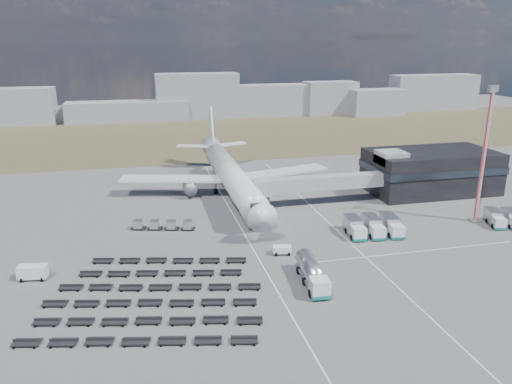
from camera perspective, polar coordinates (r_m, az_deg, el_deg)
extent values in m
plane|color=#565659|center=(89.87, 0.87, -6.37)|extent=(420.00, 420.00, 0.00)
cube|color=brown|center=(194.23, -7.23, 6.41)|extent=(420.00, 90.00, 0.01)
cube|color=silver|center=(93.92, -1.07, -5.29)|extent=(0.25, 110.00, 0.01)
cube|color=silver|center=(99.06, 9.18, -4.29)|extent=(0.25, 110.00, 0.01)
cube|color=silver|center=(92.28, 17.48, -6.56)|extent=(40.00, 0.25, 0.01)
cube|color=black|center=(128.15, 19.36, 2.25)|extent=(30.00, 16.00, 10.00)
cube|color=#262D38|center=(127.87, 19.41, 2.77)|extent=(30.40, 16.40, 1.60)
cube|color=#939399|center=(119.38, 15.20, 3.81)|extent=(6.00, 6.00, 3.00)
cube|color=#939399|center=(111.79, 7.29, 1.05)|extent=(29.80, 3.00, 3.00)
cube|color=#939399|center=(107.43, 0.68, 0.53)|extent=(4.00, 3.60, 3.40)
cylinder|color=slate|center=(109.01, 1.37, -0.63)|extent=(0.70, 0.70, 5.10)
cylinder|color=black|center=(109.68, 1.36, -1.68)|extent=(1.40, 0.90, 1.40)
cylinder|color=white|center=(115.80, -2.79, 1.85)|extent=(5.60, 48.00, 5.60)
cone|color=white|center=(91.07, 0.34, -2.45)|extent=(5.60, 5.00, 5.60)
cone|color=white|center=(142.45, -4.92, 5.06)|extent=(5.60, 8.00, 5.60)
cube|color=black|center=(92.65, 0.05, -1.58)|extent=(2.20, 2.00, 0.80)
cube|color=white|center=(119.34, -9.38, 1.50)|extent=(25.59, 11.38, 0.50)
cube|color=white|center=(123.74, 2.71, 2.28)|extent=(25.59, 11.38, 0.50)
cylinder|color=slate|center=(118.17, -7.57, 0.57)|extent=(3.00, 5.00, 3.00)
cylinder|color=slate|center=(121.43, 1.37, 1.17)|extent=(3.00, 5.00, 3.00)
cube|color=white|center=(143.63, -7.22, 5.25)|extent=(9.49, 5.63, 0.35)
cube|color=white|center=(145.19, -2.89, 5.49)|extent=(9.49, 5.63, 0.35)
cube|color=white|center=(144.29, -5.16, 7.51)|extent=(0.50, 9.06, 11.45)
cylinder|color=slate|center=(97.50, -0.43, -3.64)|extent=(0.50, 0.50, 2.50)
cylinder|color=slate|center=(120.20, -4.62, 0.38)|extent=(0.60, 0.60, 2.50)
cylinder|color=slate|center=(121.29, -1.63, 0.58)|extent=(0.60, 0.60, 2.50)
cylinder|color=black|center=(97.77, -0.43, -4.05)|extent=(0.50, 1.20, 1.20)
cube|color=gray|center=(239.13, -18.75, 8.49)|extent=(45.08, 12.00, 6.76)
cube|color=gray|center=(233.40, -14.41, 8.93)|extent=(53.46, 12.00, 8.93)
cube|color=gray|center=(236.00, -6.73, 10.85)|extent=(37.56, 12.00, 20.49)
cube|color=gray|center=(242.37, 1.11, 10.43)|extent=(42.06, 12.00, 14.66)
cube|color=gray|center=(250.42, 8.47, 10.59)|extent=(24.81, 12.00, 15.67)
cube|color=gray|center=(251.36, 13.64, 9.94)|extent=(26.35, 12.00, 12.36)
cube|color=gray|center=(278.98, 19.63, 10.68)|extent=(45.26, 12.00, 17.86)
cube|color=white|center=(73.57, 7.29, -10.75)|extent=(2.91, 2.91, 2.58)
cube|color=#136E65|center=(74.05, 7.26, -11.44)|extent=(3.03, 3.03, 0.56)
cylinder|color=#B7B6BC|center=(78.06, 6.19, -8.57)|extent=(3.48, 8.62, 2.81)
cube|color=slate|center=(78.63, 6.16, -9.42)|extent=(3.37, 8.61, 0.39)
cylinder|color=black|center=(77.31, 6.48, -10.15)|extent=(3.01, 1.47, 1.24)
cube|color=white|center=(87.14, 2.99, -6.66)|extent=(3.48, 2.39, 1.45)
cube|color=white|center=(85.58, -24.15, -8.40)|extent=(4.55, 2.58, 2.30)
cube|color=white|center=(128.30, -2.46, 1.78)|extent=(4.52, 7.38, 3.22)
cube|color=#136E65|center=(128.65, -2.46, 1.21)|extent=(4.66, 7.52, 0.52)
cube|color=white|center=(94.32, 11.65, -4.65)|extent=(2.72, 2.62, 2.37)
cube|color=#136E65|center=(94.66, 11.62, -5.16)|extent=(2.83, 2.74, 0.48)
cube|color=#B7B6BC|center=(97.49, 10.97, -3.60)|extent=(3.10, 5.20, 2.80)
cube|color=white|center=(95.54, 13.74, -4.51)|extent=(2.72, 2.62, 2.37)
cube|color=#136E65|center=(95.88, 13.70, -5.01)|extent=(2.83, 2.74, 0.48)
cube|color=#B7B6BC|center=(98.67, 12.99, -3.48)|extent=(3.10, 5.20, 2.80)
cube|color=white|center=(96.88, 15.77, -4.36)|extent=(2.72, 2.62, 2.37)
cube|color=#136E65|center=(97.21, 15.72, -4.86)|extent=(2.83, 2.74, 0.48)
cube|color=#B7B6BC|center=(99.97, 14.96, -3.36)|extent=(3.10, 5.20, 2.80)
cube|color=white|center=(108.74, 26.04, -3.22)|extent=(2.74, 2.68, 2.11)
cube|color=#136E65|center=(109.01, 25.98, -3.62)|extent=(2.86, 2.80, 0.43)
cube|color=#B7B6BC|center=(111.56, 25.46, -2.44)|extent=(3.54, 4.90, 2.49)
cube|color=#B7B6BC|center=(112.78, 27.01, -2.45)|extent=(3.54, 4.90, 2.49)
cube|color=black|center=(100.60, -13.30, -4.02)|extent=(2.99, 2.27, 0.18)
cube|color=#B7B6BC|center=(100.29, -13.33, -3.56)|extent=(2.00, 2.00, 1.53)
cube|color=black|center=(99.81, -11.49, -4.07)|extent=(2.99, 2.27, 0.18)
cube|color=#B7B6BC|center=(99.50, -11.52, -3.61)|extent=(2.00, 2.00, 1.53)
cube|color=black|center=(99.12, -9.65, -4.12)|extent=(2.99, 2.27, 0.18)
cube|color=#B7B6BC|center=(98.81, -9.67, -3.65)|extent=(2.00, 2.00, 1.53)
cube|color=black|center=(98.53, -7.78, -4.16)|extent=(2.99, 2.27, 0.18)
cube|color=#B7B6BC|center=(98.22, -7.80, -3.69)|extent=(2.00, 2.00, 1.53)
cube|color=black|center=(65.52, -13.57, -16.19)|extent=(30.72, 8.41, 0.80)
cube|color=black|center=(69.37, -12.74, -14.09)|extent=(30.72, 8.41, 0.80)
cube|color=black|center=(73.31, -12.01, -12.21)|extent=(30.72, 8.41, 0.80)
cube|color=black|center=(77.33, -11.36, -10.53)|extent=(30.72, 8.41, 0.80)
cube|color=black|center=(81.42, -10.79, -9.01)|extent=(26.38, 7.44, 0.80)
cube|color=black|center=(85.56, -10.27, -7.63)|extent=(26.38, 7.44, 0.80)
cylinder|color=#AF1C26|center=(108.12, 24.56, 3.51)|extent=(0.74, 0.74, 26.43)
cube|color=slate|center=(106.10, 25.47, 10.61)|extent=(2.61, 1.34, 1.27)
cube|color=#565659|center=(111.60, 23.73, -3.01)|extent=(2.11, 2.11, 0.32)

